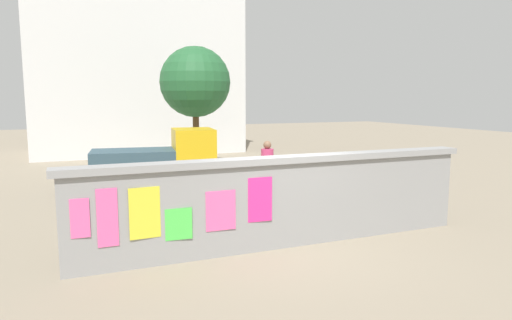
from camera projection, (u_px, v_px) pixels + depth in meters
ground at (183, 178)px, 15.97m from camera, size 60.00×60.00×0.00m
poster_wall at (284, 200)px, 8.54m from camera, size 8.04×0.42×1.71m
auto_rickshaw_truck at (161, 161)px, 13.77m from camera, size 3.77×1.96×1.85m
motorcycle at (162, 213)px, 9.23m from camera, size 1.90×0.56×0.87m
bicycle_near at (294, 179)px, 13.77m from camera, size 1.68×0.52×0.95m
bicycle_far at (218, 200)px, 10.95m from camera, size 1.71×0.44×0.95m
person_walking at (267, 164)px, 12.54m from camera, size 0.47×0.47×1.62m
tree_roadside at (195, 82)px, 17.30m from camera, size 2.68×2.68×4.73m
building_background at (136, 63)px, 23.42m from camera, size 10.39×5.47×9.09m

